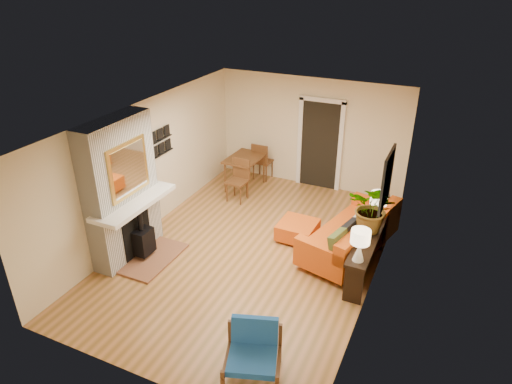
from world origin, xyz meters
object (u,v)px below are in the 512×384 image
(ottoman, at_px, (298,230))
(sofa, at_px, (354,234))
(console_table, at_px, (367,245))
(dining_table, at_px, (248,164))
(lamp_near, at_px, (360,242))
(lamp_far, at_px, (378,203))
(blue_chair, at_px, (253,349))
(houseplant, at_px, (373,208))

(ottoman, bearing_deg, sofa, -0.79)
(console_table, bearing_deg, dining_table, 146.33)
(console_table, relative_size, lamp_near, 3.43)
(lamp_far, bearing_deg, ottoman, -175.67)
(blue_chair, bearing_deg, houseplant, 74.60)
(lamp_near, bearing_deg, houseplant, 90.60)
(dining_table, xyz_separation_m, houseplant, (3.29, -1.96, 0.54))
(console_table, xyz_separation_m, lamp_far, (0.00, 0.67, 0.49))
(lamp_far, xyz_separation_m, houseplant, (-0.01, -0.42, 0.10))
(console_table, distance_m, houseplant, 0.64)
(ottoman, xyz_separation_m, blue_chair, (0.60, -3.32, 0.20))
(sofa, distance_m, houseplant, 0.89)
(sofa, bearing_deg, lamp_near, -75.10)
(dining_table, distance_m, houseplant, 3.87)
(blue_chair, bearing_deg, ottoman, 100.27)
(blue_chair, distance_m, lamp_near, 2.30)
(ottoman, xyz_separation_m, console_table, (1.44, -0.56, 0.37))
(houseplant, bearing_deg, dining_table, 149.29)
(blue_chair, distance_m, lamp_far, 3.59)
(lamp_near, xyz_separation_m, houseplant, (-0.01, 0.96, 0.10))
(ottoman, xyz_separation_m, lamp_near, (1.44, -1.27, 0.86))
(sofa, xyz_separation_m, lamp_far, (0.33, 0.12, 0.67))
(sofa, relative_size, ottoman, 3.39)
(dining_table, xyz_separation_m, lamp_far, (3.30, -1.53, 0.44))
(sofa, distance_m, console_table, 0.67)
(blue_chair, bearing_deg, lamp_near, 67.75)
(console_table, xyz_separation_m, lamp_near, (0.00, -0.71, 0.49))
(blue_chair, xyz_separation_m, console_table, (0.84, 2.76, 0.17))
(lamp_near, bearing_deg, lamp_far, 90.00)
(blue_chair, height_order, dining_table, dining_table)
(sofa, bearing_deg, console_table, -58.47)
(ottoman, xyz_separation_m, dining_table, (-1.86, 1.64, 0.42))
(sofa, xyz_separation_m, blue_chair, (-0.50, -3.30, 0.01))
(blue_chair, relative_size, dining_table, 0.51)
(ottoman, distance_m, lamp_near, 2.10)
(ottoman, relative_size, blue_chair, 0.79)
(dining_table, height_order, console_table, dining_table)
(lamp_near, xyz_separation_m, lamp_far, (0.00, 1.38, 0.00))
(console_table, bearing_deg, blue_chair, -106.88)
(lamp_far, bearing_deg, dining_table, 155.13)
(lamp_near, distance_m, houseplant, 0.96)
(lamp_near, distance_m, lamp_far, 1.38)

